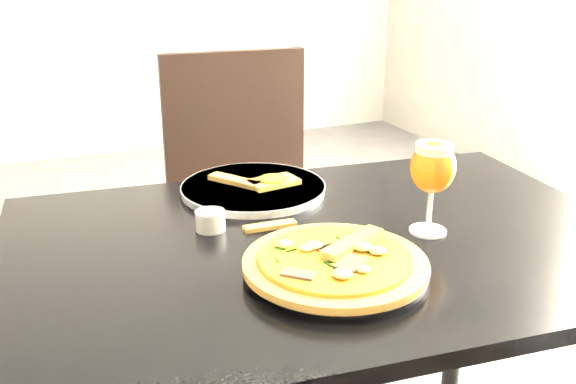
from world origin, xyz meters
name	(u,v)px	position (x,y,z in m)	size (l,w,h in m)	color
dining_table	(323,280)	(0.32, -0.27, 0.66)	(1.28, 0.93, 0.75)	black
chair_far	(248,208)	(0.41, 0.41, 0.54)	(0.50, 0.50, 0.99)	black
plate_main	(344,267)	(0.29, -0.40, 0.76)	(0.28, 0.28, 0.02)	silver
pizza	(335,261)	(0.27, -0.41, 0.78)	(0.31, 0.31, 0.03)	olive
plate_second	(253,188)	(0.28, 0.02, 0.76)	(0.32, 0.32, 0.02)	silver
crust_scraps	(261,181)	(0.30, 0.02, 0.77)	(0.19, 0.15, 0.02)	olive
loose_crust	(270,226)	(0.24, -0.18, 0.75)	(0.11, 0.02, 0.01)	olive
sauce_cup	(210,220)	(0.13, -0.14, 0.77)	(0.06, 0.06, 0.04)	#B5B3A2
beer_glass	(433,168)	(0.51, -0.32, 0.88)	(0.09, 0.09, 0.18)	silver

